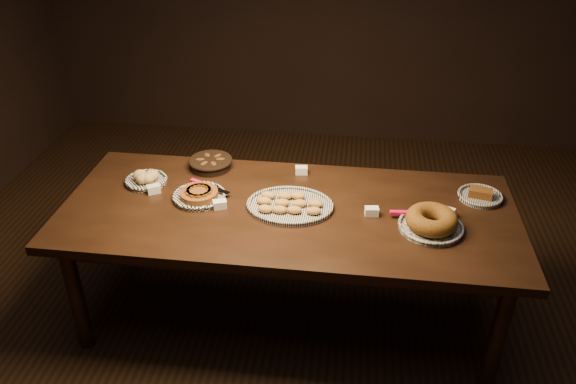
# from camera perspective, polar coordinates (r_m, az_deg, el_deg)

# --- Properties ---
(ground) EXTENTS (5.00, 5.00, 0.00)m
(ground) POSITION_cam_1_polar(r_m,az_deg,el_deg) (3.43, -0.00, -12.24)
(ground) COLOR black
(ground) RESTS_ON ground
(buffet_table) EXTENTS (2.40, 1.00, 0.75)m
(buffet_table) POSITION_cam_1_polar(r_m,az_deg,el_deg) (3.00, -0.01, -2.85)
(buffet_table) COLOR black
(buffet_table) RESTS_ON ground
(apple_tart_plate) EXTENTS (0.31, 0.29, 0.06)m
(apple_tart_plate) POSITION_cam_1_polar(r_m,az_deg,el_deg) (3.07, -9.01, -0.28)
(apple_tart_plate) COLOR white
(apple_tart_plate) RESTS_ON buffet_table
(madeleine_platter) EXTENTS (0.46, 0.37, 0.05)m
(madeleine_platter) POSITION_cam_1_polar(r_m,az_deg,el_deg) (2.95, 0.13, -1.31)
(madeleine_platter) COLOR black
(madeleine_platter) RESTS_ON buffet_table
(bundt_cake_plate) EXTENTS (0.36, 0.32, 0.10)m
(bundt_cake_plate) POSITION_cam_1_polar(r_m,az_deg,el_deg) (2.87, 14.35, -2.95)
(bundt_cake_plate) COLOR black
(bundt_cake_plate) RESTS_ON buffet_table
(croissant_basket) EXTENTS (0.28, 0.28, 0.06)m
(croissant_basket) POSITION_cam_1_polar(r_m,az_deg,el_deg) (3.35, -7.87, 3.00)
(croissant_basket) COLOR black
(croissant_basket) RESTS_ON buffet_table
(bread_roll_plate) EXTENTS (0.24, 0.24, 0.08)m
(bread_roll_plate) POSITION_cam_1_polar(r_m,az_deg,el_deg) (3.27, -14.23, 1.32)
(bread_roll_plate) COLOR white
(bread_roll_plate) RESTS_ON buffet_table
(loaf_plate) EXTENTS (0.24, 0.24, 0.06)m
(loaf_plate) POSITION_cam_1_polar(r_m,az_deg,el_deg) (3.21, 18.94, -0.33)
(loaf_plate) COLOR black
(loaf_plate) RESTS_ON buffet_table
(tent_cards) EXTENTS (1.66, 0.48, 0.04)m
(tent_cards) POSITION_cam_1_polar(r_m,az_deg,el_deg) (3.01, 0.89, -0.48)
(tent_cards) COLOR white
(tent_cards) RESTS_ON buffet_table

